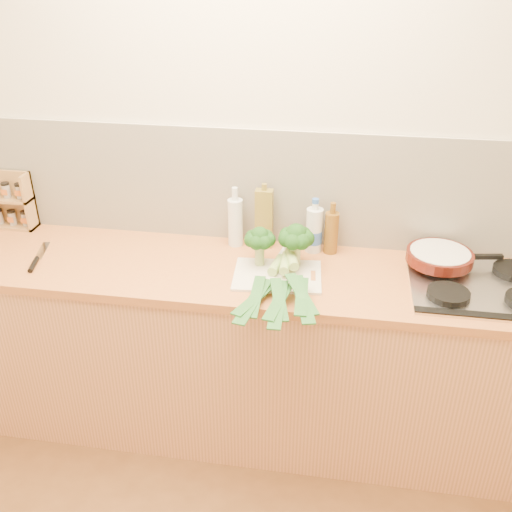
{
  "coord_description": "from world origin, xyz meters",
  "views": [
    {
      "loc": [
        0.42,
        -0.94,
        2.14
      ],
      "look_at": [
        0.09,
        1.1,
        1.02
      ],
      "focal_mm": 40.0,
      "sensor_mm": 36.0,
      "label": 1
    }
  ],
  "objects": [
    {
      "name": "glass_bottle",
      "position": [
        -0.06,
        1.42,
        1.02
      ],
      "size": [
        0.07,
        0.07,
        0.29
      ],
      "color": "silver",
      "rests_on": "counter"
    },
    {
      "name": "broccoli_left",
      "position": [
        0.08,
        1.23,
        1.03
      ],
      "size": [
        0.14,
        0.14,
        0.18
      ],
      "color": "#8EA35F",
      "rests_on": "chopping_board"
    },
    {
      "name": "gas_hob",
      "position": [
        1.02,
        1.2,
        0.91
      ],
      "size": [
        0.58,
        0.5,
        0.04
      ],
      "color": "silver",
      "rests_on": "counter"
    },
    {
      "name": "water_bottle",
      "position": [
        0.31,
        1.42,
        1.0
      ],
      "size": [
        0.08,
        0.08,
        0.24
      ],
      "color": "silver",
      "rests_on": "counter"
    },
    {
      "name": "chopping_board",
      "position": [
        0.17,
        1.15,
        0.91
      ],
      "size": [
        0.39,
        0.3,
        0.01
      ],
      "primitive_type": "cube",
      "rotation": [
        0.0,
        0.0,
        0.08
      ],
      "color": "silver",
      "rests_on": "counter"
    },
    {
      "name": "amber_bottle",
      "position": [
        0.39,
        1.41,
        1.0
      ],
      "size": [
        0.06,
        0.06,
        0.25
      ],
      "color": "brown",
      "rests_on": "counter"
    },
    {
      "name": "leek_back",
      "position": [
        0.25,
        1.12,
        0.97
      ],
      "size": [
        0.21,
        0.67,
        0.04
      ],
      "rotation": [
        0.0,
        0.0,
        0.23
      ],
      "color": "white",
      "rests_on": "chopping_board"
    },
    {
      "name": "leek_front",
      "position": [
        0.15,
        1.11,
        0.93
      ],
      "size": [
        0.17,
        0.64,
        0.04
      ],
      "rotation": [
        0.0,
        0.0,
        -0.17
      ],
      "color": "white",
      "rests_on": "chopping_board"
    },
    {
      "name": "room_shell",
      "position": [
        0.0,
        1.49,
        1.17
      ],
      "size": [
        3.5,
        3.5,
        3.5
      ],
      "color": "beige",
      "rests_on": "ground"
    },
    {
      "name": "oil_tin",
      "position": [
        0.07,
        1.43,
        1.04
      ],
      "size": [
        0.08,
        0.05,
        0.31
      ],
      "color": "olive",
      "rests_on": "counter"
    },
    {
      "name": "leek_mid",
      "position": [
        0.21,
        1.11,
        0.95
      ],
      "size": [
        0.11,
        0.69,
        0.04
      ],
      "rotation": [
        0.0,
        0.0,
        0.03
      ],
      "color": "white",
      "rests_on": "chopping_board"
    },
    {
      "name": "skillet",
      "position": [
        0.86,
        1.33,
        0.96
      ],
      "size": [
        0.42,
        0.29,
        0.05
      ],
      "rotation": [
        0.0,
        0.0,
        0.16
      ],
      "color": "#43120B",
      "rests_on": "gas_hob"
    },
    {
      "name": "broccoli_right",
      "position": [
        0.24,
        1.24,
        1.05
      ],
      "size": [
        0.16,
        0.16,
        0.2
      ],
      "color": "#8EA35F",
      "rests_on": "chopping_board"
    },
    {
      "name": "counter",
      "position": [
        0.0,
        1.2,
        0.45
      ],
      "size": [
        3.2,
        0.62,
        0.9
      ],
      "color": "tan",
      "rests_on": "ground"
    },
    {
      "name": "spice_rack",
      "position": [
        -1.2,
        1.44,
        1.02
      ],
      "size": [
        0.24,
        0.1,
        0.29
      ],
      "color": "#A98248",
      "rests_on": "counter"
    },
    {
      "name": "chefs_knife",
      "position": [
        -0.91,
        1.1,
        0.91
      ],
      "size": [
        0.1,
        0.29,
        0.02
      ],
      "rotation": [
        0.0,
        0.0,
        0.24
      ],
      "color": "silver",
      "rests_on": "counter"
    }
  ]
}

